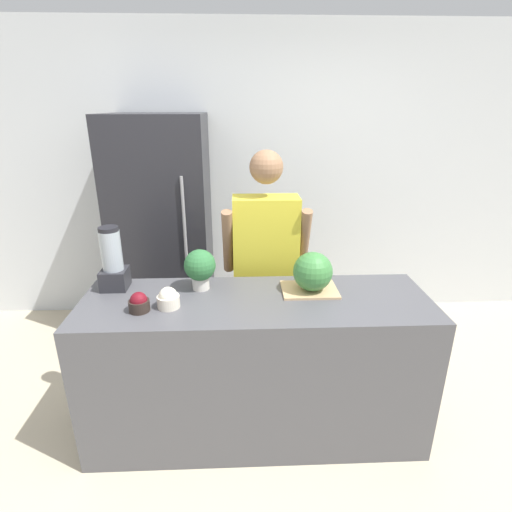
# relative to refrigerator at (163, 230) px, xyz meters

# --- Properties ---
(ground_plane) EXTENTS (14.00, 14.00, 0.00)m
(ground_plane) POSITION_rel_refrigerator_xyz_m (0.74, -1.57, -0.93)
(ground_plane) COLOR beige
(wall_back) EXTENTS (8.00, 0.06, 2.60)m
(wall_back) POSITION_rel_refrigerator_xyz_m (0.74, 0.40, 0.37)
(wall_back) COLOR silver
(wall_back) RESTS_ON ground_plane
(counter_island) EXTENTS (1.98, 0.64, 0.90)m
(counter_island) POSITION_rel_refrigerator_xyz_m (0.74, -1.25, -0.48)
(counter_island) COLOR #4C4C51
(counter_island) RESTS_ON ground_plane
(refrigerator) EXTENTS (0.78, 0.72, 1.87)m
(refrigerator) POSITION_rel_refrigerator_xyz_m (0.00, 0.00, 0.00)
(refrigerator) COLOR #232328
(refrigerator) RESTS_ON ground_plane
(person) EXTENTS (0.58, 0.27, 1.67)m
(person) POSITION_rel_refrigerator_xyz_m (0.82, -0.71, -0.08)
(person) COLOR #333338
(person) RESTS_ON ground_plane
(cutting_board) EXTENTS (0.32, 0.24, 0.01)m
(cutting_board) POSITION_rel_refrigerator_xyz_m (1.05, -1.15, -0.02)
(cutting_board) COLOR tan
(cutting_board) RESTS_ON counter_island
(watermelon) EXTENTS (0.23, 0.23, 0.23)m
(watermelon) POSITION_rel_refrigerator_xyz_m (1.07, -1.17, 0.10)
(watermelon) COLOR #3D7F3D
(watermelon) RESTS_ON cutting_board
(bowl_cherries) EXTENTS (0.11, 0.11, 0.11)m
(bowl_cherries) POSITION_rel_refrigerator_xyz_m (0.11, -1.36, 0.01)
(bowl_cherries) COLOR #2D231E
(bowl_cherries) RESTS_ON counter_island
(bowl_cream) EXTENTS (0.12, 0.12, 0.12)m
(bowl_cream) POSITION_rel_refrigerator_xyz_m (0.26, -1.32, 0.02)
(bowl_cream) COLOR beige
(bowl_cream) RESTS_ON counter_island
(blender) EXTENTS (0.15, 0.15, 0.38)m
(blender) POSITION_rel_refrigerator_xyz_m (-0.10, -1.07, 0.14)
(blender) COLOR #28282D
(blender) RESTS_ON counter_island
(potted_plant) EXTENTS (0.19, 0.19, 0.24)m
(potted_plant) POSITION_rel_refrigerator_xyz_m (0.41, -1.10, 0.11)
(potted_plant) COLOR beige
(potted_plant) RESTS_ON counter_island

